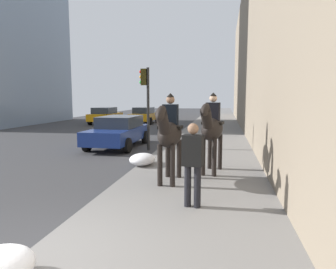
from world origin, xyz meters
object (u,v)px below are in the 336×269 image
object	(u,v)px
pedestrian_greeting	(193,159)
car_near_lane	(119,131)
mounted_horse_far	(212,128)
traffic_light_near_curb	(146,95)
car_mid_lane	(144,115)
car_far_lane	(105,115)
mounted_horse_near	(169,133)

from	to	relation	value
pedestrian_greeting	car_near_lane	bearing A→B (deg)	37.75
mounted_horse_far	pedestrian_greeting	distance (m)	2.94
traffic_light_near_curb	car_mid_lane	bearing A→B (deg)	15.28
pedestrian_greeting	car_mid_lane	bearing A→B (deg)	26.04
car_mid_lane	car_near_lane	bearing A→B (deg)	-168.61
car_mid_lane	traffic_light_near_curb	size ratio (longest dim) A/B	1.08
car_far_lane	car_near_lane	bearing A→B (deg)	-155.86
mounted_horse_near	car_near_lane	world-z (taller)	mounted_horse_near
mounted_horse_near	car_mid_lane	distance (m)	19.37
car_near_lane	car_far_lane	distance (m)	13.03
mounted_horse_near	pedestrian_greeting	bearing A→B (deg)	26.62
pedestrian_greeting	car_near_lane	size ratio (longest dim) A/B	0.38
pedestrian_greeting	car_far_lane	bearing A→B (deg)	35.04
pedestrian_greeting	traffic_light_near_curb	world-z (taller)	traffic_light_near_curb
car_near_lane	traffic_light_near_curb	size ratio (longest dim) A/B	1.25
car_near_lane	traffic_light_near_curb	bearing A→B (deg)	69.44
mounted_horse_near	traffic_light_near_curb	size ratio (longest dim) A/B	0.64
car_far_lane	traffic_light_near_curb	bearing A→B (deg)	-151.43
car_far_lane	car_mid_lane	bearing A→B (deg)	-76.87
mounted_horse_far	car_mid_lane	world-z (taller)	mounted_horse_far
car_near_lane	traffic_light_near_curb	xyz separation A→B (m)	(-0.58, -1.48, 1.66)
mounted_horse_near	car_mid_lane	world-z (taller)	mounted_horse_near
pedestrian_greeting	car_far_lane	size ratio (longest dim) A/B	0.40
mounted_horse_near	car_far_lane	world-z (taller)	mounted_horse_near
car_far_lane	traffic_light_near_curb	xyz separation A→B (m)	(-12.42, -6.92, 1.66)
mounted_horse_far	traffic_light_near_curb	size ratio (longest dim) A/B	0.65
pedestrian_greeting	car_mid_lane	world-z (taller)	pedestrian_greeting
car_mid_lane	mounted_horse_near	bearing A→B (deg)	-161.39
mounted_horse_far	car_near_lane	bearing A→B (deg)	-126.95
car_near_lane	traffic_light_near_curb	distance (m)	2.30
car_far_lane	mounted_horse_near	bearing A→B (deg)	-153.88
mounted_horse_near	car_mid_lane	bearing A→B (deg)	-161.21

